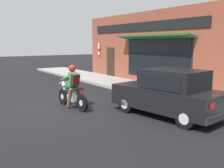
{
  "coord_description": "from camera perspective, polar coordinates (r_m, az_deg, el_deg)",
  "views": [
    {
      "loc": [
        -4.1,
        -9.01,
        2.42
      ],
      "look_at": [
        1.15,
        -1.31,
        0.95
      ],
      "focal_mm": 42.0,
      "sensor_mm": 36.0,
      "label": 1
    }
  ],
  "objects": [
    {
      "name": "ground_plane",
      "position": [
        10.19,
        -9.57,
        -4.9
      ],
      "size": [
        80.0,
        80.0,
        0.0
      ],
      "primitive_type": "plane",
      "color": "black"
    },
    {
      "name": "sidewalk_curb",
      "position": [
        15.13,
        2.18,
        0.02
      ],
      "size": [
        2.6,
        22.0,
        0.14
      ],
      "primitive_type": "cube",
      "color": "#9E9B93",
      "rests_on": "ground"
    },
    {
      "name": "storefront_building",
      "position": [
        15.86,
        6.85,
        7.77
      ],
      "size": [
        1.25,
        11.25,
        4.2
      ],
      "color": "brown",
      "rests_on": "ground"
    },
    {
      "name": "motorcycle_with_rider",
      "position": [
        9.87,
        -8.62,
        -1.32
      ],
      "size": [
        0.59,
        2.02,
        1.62
      ],
      "color": "black",
      "rests_on": "ground"
    },
    {
      "name": "car_hatchback",
      "position": [
        8.86,
        12.22,
        -2.02
      ],
      "size": [
        2.09,
        3.95,
        1.57
      ],
      "color": "black",
      "rests_on": "ground"
    },
    {
      "name": "traffic_cone",
      "position": [
        11.54,
        17.83,
        -1.4
      ],
      "size": [
        0.36,
        0.36,
        0.6
      ],
      "color": "black",
      "rests_on": "sidewalk_curb"
    }
  ]
}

